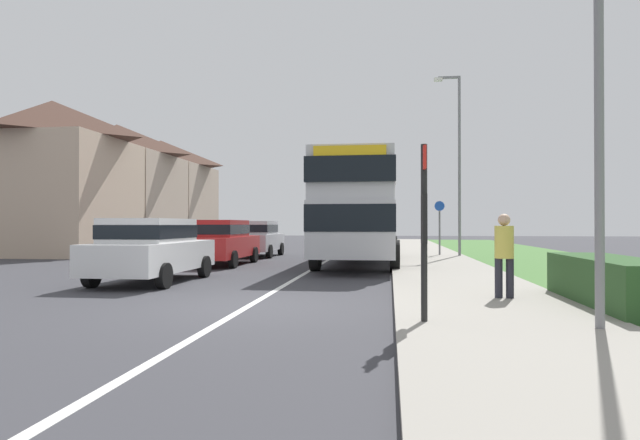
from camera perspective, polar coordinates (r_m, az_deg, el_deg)
ground_plane at (r=9.69m, az=-7.74°, el=-9.23°), size 120.00×120.00×0.00m
lane_marking_centre at (r=17.49m, az=-0.80°, el=-5.31°), size 0.14×60.00×0.01m
pavement_near_side at (r=15.40m, az=13.82°, el=-5.74°), size 3.20×68.00×0.12m
grass_verge_seaward at (r=16.44m, az=28.97°, el=-5.43°), size 6.00×68.00×0.08m
roadside_hedge at (r=10.35m, az=29.09°, el=-6.10°), size 1.10×3.66×0.90m
double_decker_bus at (r=19.27m, az=4.29°, el=1.50°), size 2.80×9.82×3.70m
parked_car_white at (r=14.06m, az=-17.76°, el=-2.82°), size 1.97×4.28×1.62m
parked_car_red at (r=19.44m, az=-10.75°, el=-2.17°), size 1.95×4.47×1.63m
parked_car_silver at (r=24.33m, az=-6.88°, el=-1.85°), size 1.93×3.97×1.62m
pedestrian_at_stop at (r=10.29m, az=19.30°, el=-3.24°), size 0.34×0.34×1.67m
bus_stop_sign at (r=7.52m, az=11.19°, el=0.03°), size 0.09×0.52×2.60m
cycle_route_sign at (r=24.15m, az=12.81°, el=-0.58°), size 0.44×0.08×2.52m
street_lamp_near at (r=8.11m, az=27.14°, el=16.77°), size 1.14×0.20×6.67m
street_lamp_mid at (r=23.92m, az=14.61°, el=6.89°), size 1.14×0.20×7.96m
house_terrace_far_side at (r=34.00m, az=-21.14°, el=3.39°), size 6.63×18.28×7.50m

